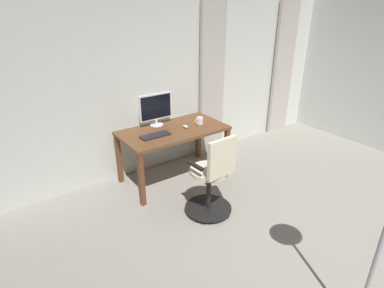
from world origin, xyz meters
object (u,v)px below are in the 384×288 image
at_px(desk, 173,135).
at_px(computer_mouse, 185,126).
at_px(computer_keyboard, 155,136).
at_px(office_chair, 212,178).
at_px(computer_monitor, 156,108).
at_px(mug_coffee, 200,121).

relative_size(desk, computer_mouse, 14.15).
distance_m(desk, computer_mouse, 0.20).
height_order(desk, computer_keyboard, computer_keyboard).
bearing_deg(office_chair, computer_keyboard, 101.76).
bearing_deg(computer_keyboard, computer_monitor, -121.30).
xyz_separation_m(office_chair, computer_mouse, (-0.25, -0.91, 0.29)).
height_order(desk, computer_monitor, computer_monitor).
relative_size(desk, computer_monitor, 2.92).
bearing_deg(desk, computer_keyboard, 14.53).
relative_size(computer_monitor, computer_keyboard, 1.26).
bearing_deg(computer_monitor, desk, 112.21).
distance_m(desk, office_chair, 0.98).
xyz_separation_m(computer_monitor, computer_mouse, (-0.27, 0.31, -0.23)).
bearing_deg(computer_keyboard, computer_mouse, -175.99).
height_order(computer_monitor, computer_keyboard, computer_monitor).
xyz_separation_m(computer_mouse, mug_coffee, (-0.24, -0.01, 0.03)).
xyz_separation_m(desk, computer_monitor, (0.11, -0.26, 0.34)).
bearing_deg(computer_mouse, mug_coffee, -178.55).
relative_size(office_chair, mug_coffee, 7.52).
distance_m(desk, computer_monitor, 0.44).
distance_m(office_chair, computer_monitor, 1.32).
distance_m(computer_mouse, mug_coffee, 0.25).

